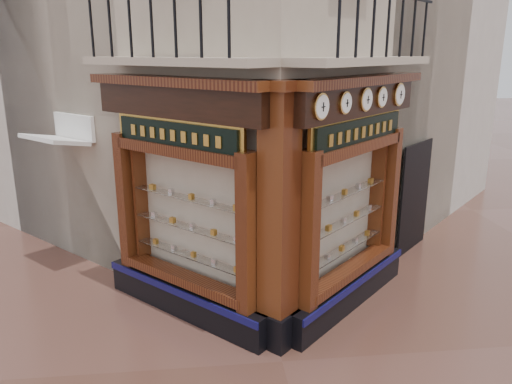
{
  "coord_description": "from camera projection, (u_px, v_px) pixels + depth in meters",
  "views": [
    {
      "loc": [
        -1.07,
        -6.22,
        4.33
      ],
      "look_at": [
        -0.16,
        2.0,
        2.01
      ],
      "focal_mm": 35.0,
      "sensor_mm": 36.0,
      "label": 1
    }
  ],
  "objects": [
    {
      "name": "ground",
      "position": [
        282.0,
        362.0,
        7.24
      ],
      "size": [
        80.0,
        80.0,
        0.0
      ],
      "primitive_type": "plane",
      "color": "#543227",
      "rests_on": "ground"
    },
    {
      "name": "neighbour_left",
      "position": [
        147.0,
        8.0,
        13.75
      ],
      "size": [
        11.31,
        11.31,
        11.0
      ],
      "primitive_type": "cube",
      "rotation": [
        0.0,
        0.0,
        0.79
      ],
      "color": "beige",
      "rests_on": "ground"
    },
    {
      "name": "neighbour_right",
      "position": [
        322.0,
        10.0,
        14.27
      ],
      "size": [
        11.31,
        11.31,
        11.0
      ],
      "primitive_type": "cube",
      "rotation": [
        0.0,
        0.0,
        0.79
      ],
      "color": "beige",
      "rests_on": "ground"
    },
    {
      "name": "shopfront_left",
      "position": [
        183.0,
        203.0,
        8.06
      ],
      "size": [
        2.86,
        2.86,
        3.98
      ],
      "rotation": [
        0.0,
        0.0,
        2.36
      ],
      "color": "black",
      "rests_on": "ground"
    },
    {
      "name": "shopfront_right",
      "position": [
        352.0,
        198.0,
        8.35
      ],
      "size": [
        2.86,
        2.86,
        3.98
      ],
      "rotation": [
        0.0,
        0.0,
        0.79
      ],
      "color": "black",
      "rests_on": "ground"
    },
    {
      "name": "corner_pilaster",
      "position": [
        279.0,
        224.0,
        7.19
      ],
      "size": [
        0.85,
        0.85,
        3.98
      ],
      "rotation": [
        0.0,
        0.0,
        0.79
      ],
      "color": "black",
      "rests_on": "ground"
    },
    {
      "name": "balcony",
      "position": [
        270.0,
        60.0,
        7.52
      ],
      "size": [
        5.94,
        2.97,
        1.03
      ],
      "color": "#BBA992",
      "rests_on": "ground"
    },
    {
      "name": "clock_a",
      "position": [
        321.0,
        107.0,
        6.75
      ],
      "size": [
        0.3,
        0.3,
        0.37
      ],
      "rotation": [
        0.0,
        0.0,
        0.79
      ],
      "color": "gold",
      "rests_on": "ground"
    },
    {
      "name": "clock_b",
      "position": [
        345.0,
        103.0,
        7.25
      ],
      "size": [
        0.27,
        0.27,
        0.33
      ],
      "rotation": [
        0.0,
        0.0,
        0.79
      ],
      "color": "gold",
      "rests_on": "ground"
    },
    {
      "name": "clock_c",
      "position": [
        366.0,
        100.0,
        7.74
      ],
      "size": [
        0.3,
        0.3,
        0.37
      ],
      "rotation": [
        0.0,
        0.0,
        0.79
      ],
      "color": "gold",
      "rests_on": "ground"
    },
    {
      "name": "clock_d",
      "position": [
        382.0,
        97.0,
        8.16
      ],
      "size": [
        0.28,
        0.28,
        0.35
      ],
      "rotation": [
        0.0,
        0.0,
        0.79
      ],
      "color": "gold",
      "rests_on": "ground"
    },
    {
      "name": "clock_e",
      "position": [
        399.0,
        94.0,
        8.69
      ],
      "size": [
        0.32,
        0.32,
        0.4
      ],
      "rotation": [
        0.0,
        0.0,
        0.79
      ],
      "color": "gold",
      "rests_on": "ground"
    },
    {
      "name": "awning",
      "position": [
        68.0,
        268.0,
        10.37
      ],
      "size": [
        1.47,
        1.47,
        0.22
      ],
      "primitive_type": null,
      "rotation": [
        0.18,
        0.0,
        2.36
      ],
      "color": "white",
      "rests_on": "ground"
    },
    {
      "name": "signboard_left",
      "position": [
        176.0,
        135.0,
        7.69
      ],
      "size": [
        2.0,
        2.0,
        0.53
      ],
      "rotation": [
        0.0,
        0.0,
        2.36
      ],
      "color": "gold",
      "rests_on": "ground"
    },
    {
      "name": "signboard_right",
      "position": [
        360.0,
        132.0,
        8.0
      ],
      "size": [
        2.12,
        2.12,
        0.57
      ],
      "rotation": [
        0.0,
        0.0,
        0.79
      ],
      "color": "gold",
      "rests_on": "ground"
    }
  ]
}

